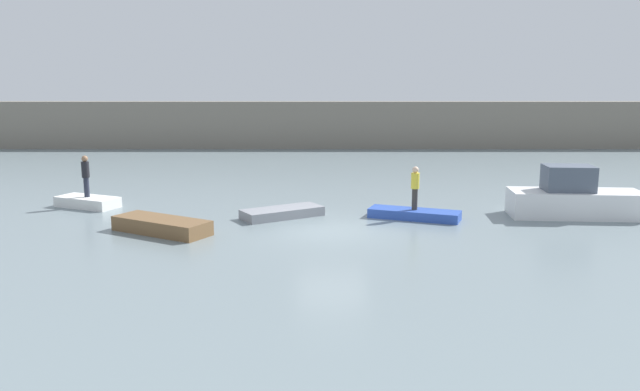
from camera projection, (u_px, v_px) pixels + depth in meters
ground_plane at (330, 231)px, 22.68m from camera, size 120.00×120.00×0.00m
embankment_wall at (323, 125)px, 48.62m from camera, size 80.00×1.20×3.58m
motorboat at (571, 199)px, 24.86m from camera, size 5.15×2.17×2.03m
rowboat_white at (85, 202)px, 26.72m from camera, size 2.92×2.16×0.44m
rowboat_brown at (159, 226)px, 22.31m from camera, size 3.80×2.94×0.52m
rowboat_grey at (280, 213)px, 24.80m from camera, size 3.35×2.68×0.37m
rowboat_blue at (412, 214)px, 24.57m from camera, size 3.64×2.23×0.36m
person_dark_shirt at (83, 174)px, 26.50m from camera, size 0.32×0.32×1.75m
person_yellow_shirt at (413, 186)px, 24.36m from camera, size 0.32×0.32×1.68m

